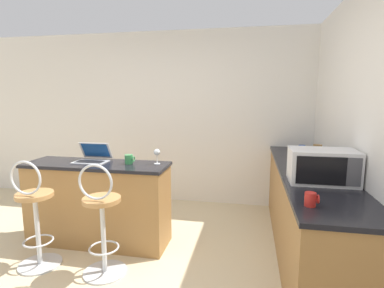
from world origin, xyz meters
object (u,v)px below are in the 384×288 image
object	(u,v)px
storage_jar	(317,152)
wine_glass_tall	(157,153)
laptop	(93,157)
toaster	(309,160)
mug_white	(319,153)
microwave	(322,166)
mug_green	(129,159)
mug_red	(311,199)
bar_stool_near	(35,216)
mug_blue	(302,149)
bar_stool_far	(102,222)

from	to	relation	value
storage_jar	wine_glass_tall	size ratio (longest dim) A/B	1.09
laptop	toaster	xyz separation A→B (m)	(2.32, 0.16, 0.03)
toaster	storage_jar	size ratio (longest dim) A/B	1.73
wine_glass_tall	mug_white	size ratio (longest dim) A/B	1.55
microwave	mug_green	xyz separation A→B (m)	(-1.88, 0.36, -0.09)
microwave	mug_white	distance (m)	1.16
mug_red	bar_stool_near	bearing A→B (deg)	171.66
toaster	wine_glass_tall	bearing A→B (deg)	-174.79
wine_glass_tall	mug_red	bearing A→B (deg)	-36.18
toaster	mug_blue	distance (m)	0.88
laptop	bar_stool_far	bearing A→B (deg)	-56.70
bar_stool_near	mug_green	distance (m)	1.04
storage_jar	mug_green	distance (m)	2.12
microwave	mug_white	bearing A→B (deg)	79.25
laptop	microwave	bearing A→B (deg)	-9.61
bar_stool_near	mug_red	distance (m)	2.46
wine_glass_tall	mug_red	world-z (taller)	wine_glass_tall
microwave	storage_jar	xyz separation A→B (m)	(0.15, 0.96, -0.05)
laptop	toaster	world-z (taller)	laptop
mug_blue	mug_white	size ratio (longest dim) A/B	1.00
mug_green	mug_red	bearing A→B (deg)	-29.69
mug_green	toaster	bearing A→B (deg)	5.97
bar_stool_far	mug_green	bearing A→B (deg)	87.89
bar_stool_far	mug_white	distance (m)	2.57
bar_stool_near	mug_red	xyz separation A→B (m)	(2.39, -0.35, 0.45)
mug_blue	bar_stool_near	bearing A→B (deg)	-147.62
bar_stool_near	wine_glass_tall	size ratio (longest dim) A/B	6.53
laptop	mug_red	xyz separation A→B (m)	(2.13, -1.00, -0.01)
bar_stool_far	mug_blue	distance (m)	2.63
mug_green	mug_white	size ratio (longest dim) A/B	0.98
toaster	storage_jar	bearing A→B (deg)	68.23
mug_green	wine_glass_tall	xyz separation A→B (m)	(0.30, 0.05, 0.07)
bar_stool_near	laptop	world-z (taller)	laptop
bar_stool_far	toaster	world-z (taller)	toaster
toaster	bar_stool_near	bearing A→B (deg)	-162.70
bar_stool_far	microwave	world-z (taller)	microwave
bar_stool_near	mug_green	xyz separation A→B (m)	(0.71, 0.61, 0.46)
bar_stool_near	toaster	bearing A→B (deg)	17.30
microwave	toaster	bearing A→B (deg)	90.82
bar_stool_near	mug_white	world-z (taller)	bar_stool_near
mug_blue	mug_green	bearing A→B (deg)	-151.06
bar_stool_far	mug_green	world-z (taller)	bar_stool_far
microwave	storage_jar	bearing A→B (deg)	80.84
bar_stool_near	storage_jar	world-z (taller)	storage_jar
toaster	wine_glass_tall	world-z (taller)	toaster
toaster	wine_glass_tall	size ratio (longest dim) A/B	1.89
microwave	wine_glass_tall	bearing A→B (deg)	165.51
wine_glass_tall	toaster	bearing A→B (deg)	5.21
microwave	mug_blue	bearing A→B (deg)	87.39
microwave	bar_stool_far	bearing A→B (deg)	-172.43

